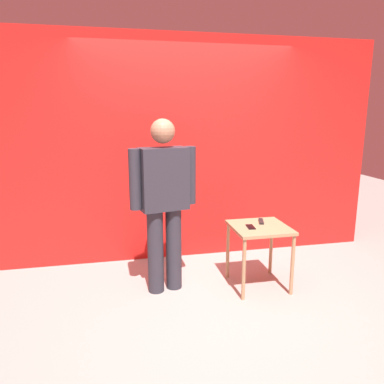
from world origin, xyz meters
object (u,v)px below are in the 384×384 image
(tv_remote, at_px, (261,221))
(side_table, at_px, (259,235))
(cell_phone, at_px, (250,227))
(standing_person, at_px, (164,198))

(tv_remote, bearing_deg, side_table, -99.72)
(side_table, xyz_separation_m, tv_remote, (0.06, 0.12, 0.11))
(tv_remote, bearing_deg, cell_phone, -122.43)
(standing_person, relative_size, cell_phone, 11.74)
(side_table, bearing_deg, standing_person, 172.74)
(standing_person, xyz_separation_m, tv_remote, (1.00, -0.00, -0.30))
(cell_phone, distance_m, tv_remote, 0.22)
(standing_person, distance_m, tv_remote, 1.05)
(cell_phone, bearing_deg, standing_person, 177.16)
(standing_person, height_order, side_table, standing_person)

